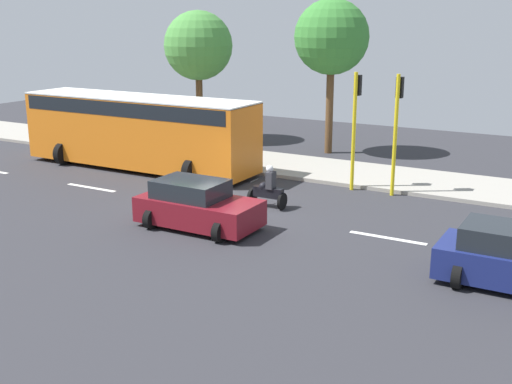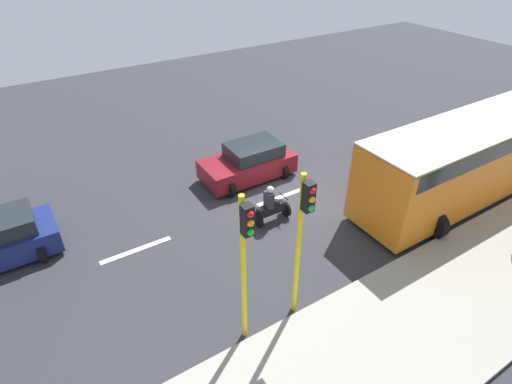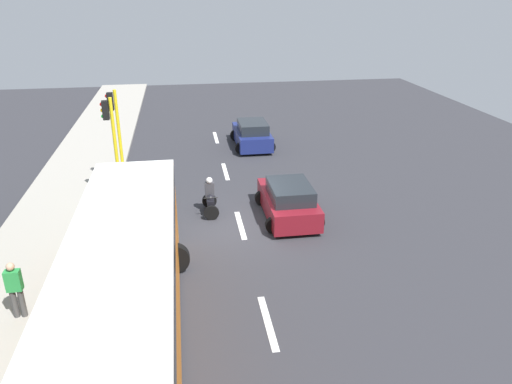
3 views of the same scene
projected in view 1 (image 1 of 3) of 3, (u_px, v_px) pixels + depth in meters
ground_plane at (220, 211)px, 22.23m from camera, size 40.00×60.00×0.10m
sidewalk at (306, 168)px, 28.07m from camera, size 4.00×60.00×0.15m
lane_stripe_north at (388, 238)px, 19.36m from camera, size 0.20×2.40×0.01m
lane_stripe_mid at (220, 210)px, 22.21m from camera, size 0.20×2.40×0.01m
lane_stripe_south at (91, 188)px, 25.06m from camera, size 0.20×2.40×0.01m
car_maroon at (197, 206)px, 20.18m from camera, size 2.27×3.88×1.52m
city_bus at (138, 127)px, 27.85m from camera, size 3.20×11.00×3.16m
motorcycle at (268, 190)px, 22.33m from camera, size 0.60×1.30×1.53m
pedestrian_near_signal at (210, 137)px, 29.87m from camera, size 0.40×0.24×1.69m
pedestrian_by_tree at (217, 132)px, 31.20m from camera, size 0.40×0.24×1.69m
traffic_light_corner at (397, 117)px, 23.33m from camera, size 0.49×0.24×4.50m
traffic_light_midblock at (355, 114)px, 24.09m from camera, size 0.49×0.24×4.50m
street_tree_north at (198, 46)px, 33.41m from camera, size 3.60×3.60×6.82m
street_tree_center at (332, 38)px, 30.08m from camera, size 3.54×3.54×7.33m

